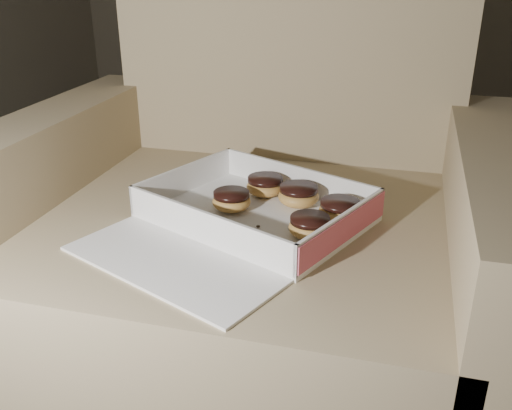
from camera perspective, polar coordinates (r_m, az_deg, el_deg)
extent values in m
plane|color=black|center=(1.48, 11.88, -14.08)|extent=(4.50, 4.50, 0.00)
cube|color=tan|center=(1.19, -0.57, -10.28)|extent=(0.78, 0.78, 0.46)
cube|color=tan|center=(1.34, 3.62, 17.04)|extent=(0.78, 0.15, 0.56)
cube|color=tan|center=(1.31, -18.68, -4.30)|extent=(0.13, 0.78, 0.61)
cube|color=tan|center=(1.13, 20.84, -9.57)|extent=(0.13, 0.78, 0.61)
cube|color=white|center=(1.03, 0.00, -1.22)|extent=(0.44, 0.39, 0.01)
cube|color=white|center=(1.12, 4.23, 2.52)|extent=(0.34, 0.15, 0.05)
cube|color=white|center=(0.93, -5.10, -2.22)|extent=(0.34, 0.15, 0.05)
cube|color=white|center=(1.13, -7.14, 2.62)|extent=(0.11, 0.25, 0.05)
cube|color=white|center=(0.93, 8.69, -2.37)|extent=(0.11, 0.25, 0.05)
cube|color=#C75063|center=(0.93, 8.92, -2.44)|extent=(0.11, 0.25, 0.05)
cube|color=white|center=(0.89, -8.45, -5.83)|extent=(0.39, 0.28, 0.01)
ellipsoid|color=#CC9247|center=(1.04, -2.47, 0.34)|extent=(0.07, 0.07, 0.03)
cylinder|color=black|center=(1.04, -2.49, 1.09)|extent=(0.07, 0.07, 0.01)
ellipsoid|color=#CC9247|center=(1.01, 8.38, -0.67)|extent=(0.08, 0.08, 0.04)
cylinder|color=black|center=(1.00, 8.44, 0.15)|extent=(0.07, 0.07, 0.01)
ellipsoid|color=#CC9247|center=(1.11, 0.93, 1.84)|extent=(0.07, 0.07, 0.04)
cylinder|color=black|center=(1.10, 0.93, 2.58)|extent=(0.07, 0.07, 0.01)
ellipsoid|color=#CC9247|center=(0.95, 5.40, -2.26)|extent=(0.07, 0.07, 0.03)
cylinder|color=black|center=(0.94, 5.43, -1.45)|extent=(0.07, 0.07, 0.01)
ellipsoid|color=#CC9247|center=(1.06, 4.28, 0.86)|extent=(0.08, 0.08, 0.04)
cylinder|color=black|center=(1.06, 4.30, 1.66)|extent=(0.07, 0.07, 0.01)
ellipsoid|color=black|center=(0.98, 0.22, -2.14)|extent=(0.01, 0.01, 0.00)
ellipsoid|color=black|center=(1.01, -5.91, -1.64)|extent=(0.01, 0.01, 0.00)
ellipsoid|color=black|center=(0.92, 2.80, -3.97)|extent=(0.01, 0.01, 0.00)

